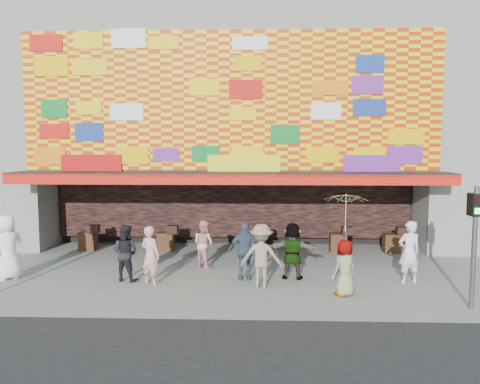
{
  "coord_description": "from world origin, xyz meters",
  "views": [
    {
      "loc": [
        0.97,
        -12.77,
        3.94
      ],
      "look_at": [
        0.42,
        2.0,
        2.5
      ],
      "focal_mm": 35.0,
      "sensor_mm": 36.0,
      "label": 1
    }
  ],
  "objects": [
    {
      "name": "parasol",
      "position": [
        3.29,
        -0.59,
        2.22
      ],
      "size": [
        1.28,
        1.3,
        1.99
      ],
      "color": "beige",
      "rests_on": "ground"
    },
    {
      "name": "ped_e",
      "position": [
        0.63,
        0.79,
        0.88
      ],
      "size": [
        1.08,
        0.55,
        1.76
      ],
      "primitive_type": "imported",
      "rotation": [
        0.0,
        0.0,
        3.26
      ],
      "color": "#384C63",
      "rests_on": "ground"
    },
    {
      "name": "signal_right",
      "position": [
        6.2,
        -1.5,
        1.86
      ],
      "size": [
        0.22,
        0.2,
        3.0
      ],
      "color": "#59595B",
      "rests_on": "ground"
    },
    {
      "name": "ped_b",
      "position": [
        -2.09,
        0.27,
        0.84
      ],
      "size": [
        0.73,
        0.65,
        1.69
      ],
      "primitive_type": "imported",
      "rotation": [
        0.0,
        0.0,
        2.65
      ],
      "color": "pink",
      "rests_on": "ground"
    },
    {
      "name": "ped_f",
      "position": [
        2.03,
        0.97,
        0.85
      ],
      "size": [
        1.64,
        0.75,
        1.7
      ],
      "primitive_type": "imported",
      "rotation": [
        0.0,
        0.0,
        2.98
      ],
      "color": "gray",
      "rests_on": "ground"
    },
    {
      "name": "ped_d",
      "position": [
        1.09,
        0.1,
        0.89
      ],
      "size": [
        1.21,
        0.77,
        1.79
      ],
      "primitive_type": "imported",
      "rotation": [
        0.0,
        0.0,
        3.05
      ],
      "color": "gray",
      "rests_on": "ground"
    },
    {
      "name": "ground",
      "position": [
        0.0,
        0.0,
        0.0
      ],
      "size": [
        90.0,
        90.0,
        0.0
      ],
      "primitive_type": "plane",
      "color": "slate",
      "rests_on": "ground"
    },
    {
      "name": "ped_g",
      "position": [
        3.29,
        -0.59,
        0.75
      ],
      "size": [
        0.88,
        0.81,
        1.51
      ],
      "primitive_type": "imported",
      "rotation": [
        0.0,
        0.0,
        3.74
      ],
      "color": "gray",
      "rests_on": "ground"
    },
    {
      "name": "ped_h",
      "position": [
        5.37,
        0.67,
        0.91
      ],
      "size": [
        0.73,
        0.56,
        1.82
      ],
      "primitive_type": "imported",
      "rotation": [
        0.0,
        0.0,
        3.34
      ],
      "color": "silver",
      "rests_on": "ground"
    },
    {
      "name": "ped_i",
      "position": [
        -0.77,
        2.22,
        0.77
      ],
      "size": [
        0.95,
        0.93,
        1.55
      ],
      "primitive_type": "imported",
      "rotation": [
        0.0,
        0.0,
        2.47
      ],
      "color": "pink",
      "rests_on": "ground"
    },
    {
      "name": "shop_building",
      "position": [
        0.0,
        8.18,
        5.23
      ],
      "size": [
        15.2,
        9.4,
        10.0
      ],
      "color": "gray",
      "rests_on": "ground"
    },
    {
      "name": "ped_c",
      "position": [
        -2.9,
        0.6,
        0.83
      ],
      "size": [
        0.94,
        0.82,
        1.67
      ],
      "primitive_type": "imported",
      "rotation": [
        0.0,
        0.0,
        2.89
      ],
      "color": "black",
      "rests_on": "ground"
    },
    {
      "name": "ped_a",
      "position": [
        -6.42,
        0.6,
        0.97
      ],
      "size": [
        1.12,
        1.09,
        1.93
      ],
      "primitive_type": "imported",
      "rotation": [
        0.0,
        0.0,
        3.87
      ],
      "color": "white",
      "rests_on": "ground"
    }
  ]
}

